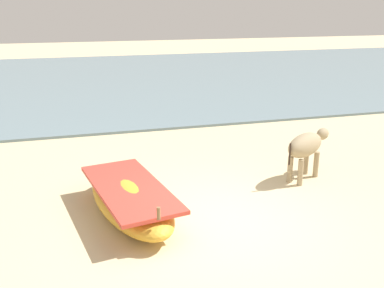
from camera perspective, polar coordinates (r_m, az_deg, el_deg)
ground at (r=7.90m, az=3.06°, el=-10.25°), size 80.00×80.00×0.00m
sea_water at (r=23.03m, az=-10.04°, el=8.43°), size 60.00×20.00×0.08m
fishing_boat_2 at (r=8.12m, az=-8.11°, el=-7.14°), size 1.70×3.26×0.77m
cow_adult_dun at (r=9.82m, az=14.73°, el=-0.29°), size 1.51×1.09×1.05m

